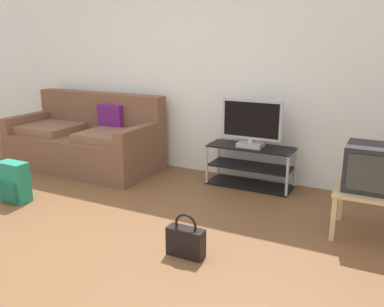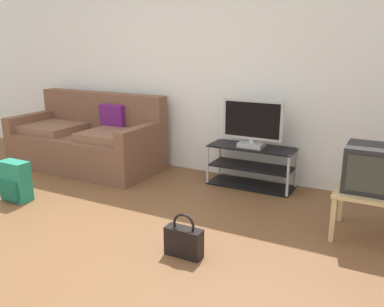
{
  "view_description": "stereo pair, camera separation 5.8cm",
  "coord_description": "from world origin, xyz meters",
  "px_view_note": "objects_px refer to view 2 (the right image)",
  "views": [
    {
      "loc": [
        2.37,
        -2.14,
        1.62
      ],
      "look_at": [
        0.62,
        1.29,
        0.56
      ],
      "focal_mm": 37.84,
      "sensor_mm": 36.0,
      "label": 1
    },
    {
      "loc": [
        2.42,
        -2.11,
        1.62
      ],
      "look_at": [
        0.62,
        1.29,
        0.56
      ],
      "focal_mm": 37.84,
      "sensor_mm": 36.0,
      "label": 2
    }
  ],
  "objects_px": {
    "flat_tv": "(252,124)",
    "crt_tv": "(371,168)",
    "couch": "(89,141)",
    "side_table": "(368,197)",
    "backpack": "(16,181)",
    "tv_stand": "(251,166)",
    "handbag": "(184,241)"
  },
  "relations": [
    {
      "from": "side_table",
      "to": "backpack",
      "type": "distance_m",
      "value": 3.44
    },
    {
      "from": "flat_tv",
      "to": "crt_tv",
      "type": "distance_m",
      "value": 1.48
    },
    {
      "from": "couch",
      "to": "flat_tv",
      "type": "height_order",
      "value": "flat_tv"
    },
    {
      "from": "crt_tv",
      "to": "backpack",
      "type": "xyz_separation_m",
      "value": [
        -3.33,
        -0.84,
        -0.4
      ]
    },
    {
      "from": "couch",
      "to": "crt_tv",
      "type": "bearing_deg",
      "value": -7.63
    },
    {
      "from": "couch",
      "to": "handbag",
      "type": "xyz_separation_m",
      "value": [
        2.28,
        -1.5,
        -0.22
      ]
    },
    {
      "from": "crt_tv",
      "to": "handbag",
      "type": "relative_size",
      "value": 1.17
    },
    {
      "from": "side_table",
      "to": "handbag",
      "type": "relative_size",
      "value": 1.47
    },
    {
      "from": "couch",
      "to": "handbag",
      "type": "relative_size",
      "value": 5.58
    },
    {
      "from": "tv_stand",
      "to": "handbag",
      "type": "distance_m",
      "value": 1.77
    },
    {
      "from": "couch",
      "to": "tv_stand",
      "type": "bearing_deg",
      "value": 6.83
    },
    {
      "from": "crt_tv",
      "to": "handbag",
      "type": "bearing_deg",
      "value": -139.51
    },
    {
      "from": "couch",
      "to": "flat_tv",
      "type": "xyz_separation_m",
      "value": [
        2.19,
        0.24,
        0.39
      ]
    },
    {
      "from": "side_table",
      "to": "crt_tv",
      "type": "distance_m",
      "value": 0.25
    },
    {
      "from": "tv_stand",
      "to": "side_table",
      "type": "distance_m",
      "value": 1.5
    },
    {
      "from": "handbag",
      "to": "crt_tv",
      "type": "bearing_deg",
      "value": 40.49
    },
    {
      "from": "couch",
      "to": "tv_stand",
      "type": "relative_size",
      "value": 2.03
    },
    {
      "from": "side_table",
      "to": "backpack",
      "type": "relative_size",
      "value": 1.23
    },
    {
      "from": "couch",
      "to": "backpack",
      "type": "distance_m",
      "value": 1.33
    },
    {
      "from": "tv_stand",
      "to": "crt_tv",
      "type": "xyz_separation_m",
      "value": [
        1.29,
        -0.73,
        0.37
      ]
    },
    {
      "from": "crt_tv",
      "to": "backpack",
      "type": "relative_size",
      "value": 0.97
    },
    {
      "from": "tv_stand",
      "to": "backpack",
      "type": "height_order",
      "value": "tv_stand"
    },
    {
      "from": "couch",
      "to": "tv_stand",
      "type": "distance_m",
      "value": 2.21
    },
    {
      "from": "backpack",
      "to": "handbag",
      "type": "xyz_separation_m",
      "value": [
        2.12,
        -0.19,
        -0.08
      ]
    },
    {
      "from": "side_table",
      "to": "tv_stand",
      "type": "bearing_deg",
      "value": 150.05
    },
    {
      "from": "couch",
      "to": "backpack",
      "type": "xyz_separation_m",
      "value": [
        0.16,
        -1.31,
        -0.14
      ]
    },
    {
      "from": "tv_stand",
      "to": "backpack",
      "type": "bearing_deg",
      "value": -142.33
    },
    {
      "from": "couch",
      "to": "side_table",
      "type": "height_order",
      "value": "couch"
    },
    {
      "from": "crt_tv",
      "to": "tv_stand",
      "type": "bearing_deg",
      "value": 150.59
    },
    {
      "from": "tv_stand",
      "to": "crt_tv",
      "type": "relative_size",
      "value": 2.36
    },
    {
      "from": "side_table",
      "to": "crt_tv",
      "type": "height_order",
      "value": "crt_tv"
    },
    {
      "from": "couch",
      "to": "crt_tv",
      "type": "xyz_separation_m",
      "value": [
        3.49,
        -0.47,
        0.26
      ]
    }
  ]
}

